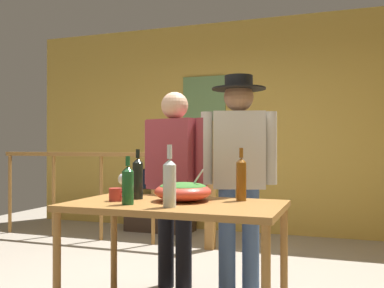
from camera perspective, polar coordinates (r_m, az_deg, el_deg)
name	(u,v)px	position (r m, az deg, el deg)	size (l,w,h in m)	color
back_wall	(238,126)	(5.90, 6.06, 2.36)	(6.16, 0.10, 2.84)	gold
framed_picture	(204,99)	(6.00, 1.61, 6.00)	(0.61, 0.03, 0.61)	#668F54
stair_railing	(138,184)	(5.18, -7.10, -5.22)	(2.87, 0.10, 1.12)	#9E6B33
tv_console	(160,214)	(5.95, -4.20, -9.14)	(0.90, 0.40, 0.46)	#38281E
flat_screen_tv	(159,180)	(5.87, -4.32, -4.77)	(0.50, 0.12, 0.38)	black
serving_table	(175,215)	(2.82, -2.25, -9.29)	(1.37, 0.78, 0.78)	#9E6B33
salad_bowl	(183,191)	(2.87, -1.20, -6.14)	(0.38, 0.38, 0.21)	#CC3D2D
wine_glass	(123,180)	(3.21, -9.02, -4.71)	(0.08, 0.08, 0.17)	silver
wine_bottle_dark	(138,178)	(3.00, -7.15, -4.44)	(0.07, 0.07, 0.34)	black
wine_bottle_clear	(170,182)	(2.58, -2.97, -4.98)	(0.08, 0.08, 0.37)	silver
wine_bottle_amber	(241,178)	(2.90, 6.50, -4.53)	(0.07, 0.07, 0.35)	brown
wine_bottle_green	(128,184)	(2.73, -8.44, -5.28)	(0.07, 0.07, 0.30)	#1E5628
mug_red	(116,194)	(2.93, -10.00, -6.56)	(0.12, 0.09, 0.09)	#B7332D
person_standing_left	(175,172)	(3.49, -2.29, -3.70)	(0.59, 0.33, 1.58)	black
person_standing_right	(239,164)	(3.33, 6.17, -2.64)	(0.56, 0.41, 1.68)	#3D5684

